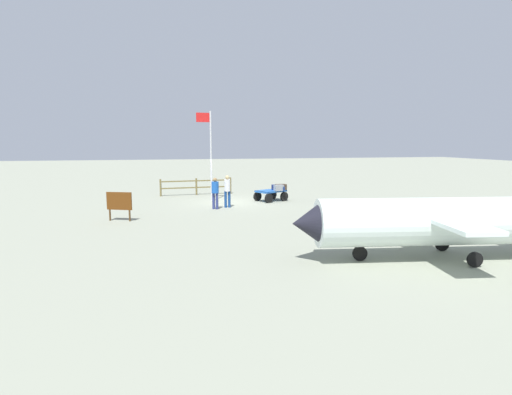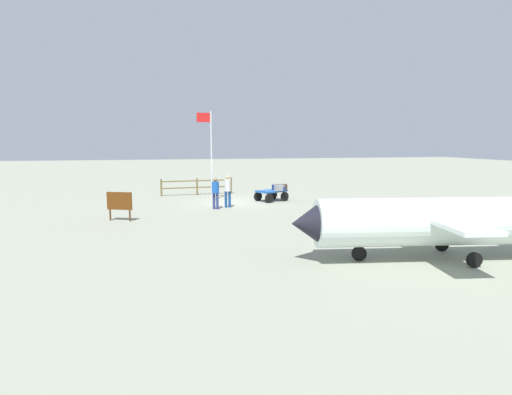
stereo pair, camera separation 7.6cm
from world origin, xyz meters
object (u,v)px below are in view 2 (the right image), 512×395
object	(u,v)px
luggage_cart	(271,193)
flagpole	(210,149)
suitcase_tan	(279,188)
signboard	(119,202)
worker_trailing	(228,189)
suitcase_navy	(277,187)
airplane_near	(426,221)
suitcase_olive	(281,187)
suitcase_dark	(280,189)
worker_lead	(215,190)

from	to	relation	value
luggage_cart	flagpole	size ratio (longest dim) A/B	0.40
suitcase_tan	signboard	world-z (taller)	signboard
luggage_cart	worker_trailing	size ratio (longest dim) A/B	1.21
luggage_cart	suitcase_navy	size ratio (longest dim) A/B	3.40
signboard	suitcase_tan	bearing A→B (deg)	-154.54
suitcase_navy	airplane_near	world-z (taller)	airplane_near
signboard	suitcase_olive	bearing A→B (deg)	-153.17
luggage_cart	worker_trailing	distance (m)	3.45
suitcase_navy	worker_trailing	xyz separation A→B (m)	(3.30, 1.98, 0.19)
suitcase_dark	airplane_near	bearing A→B (deg)	94.32
flagpole	suitcase_olive	bearing A→B (deg)	168.99
airplane_near	flagpole	xyz separation A→B (m)	(4.97, -13.59, 1.92)
flagpole	signboard	xyz separation A→B (m)	(4.65, 5.27, -2.26)
worker_trailing	suitcase_navy	bearing A→B (deg)	-149.01
signboard	flagpole	bearing A→B (deg)	-131.42
luggage_cart	suitcase_tan	bearing A→B (deg)	137.27
luggage_cart	suitcase_tan	size ratio (longest dim) A/B	3.59
luggage_cart	airplane_near	size ratio (longest dim) A/B	0.26
worker_lead	flagpole	distance (m)	3.69
luggage_cart	suitcase_tan	world-z (taller)	suitcase_tan
suitcase_dark	signboard	bearing A→B (deg)	25.52
worker_trailing	flagpole	size ratio (longest dim) A/B	0.33
suitcase_dark	worker_lead	bearing A→B (deg)	24.87
flagpole	luggage_cart	bearing A→B (deg)	167.01
flagpole	worker_trailing	bearing A→B (deg)	103.69
worker_trailing	airplane_near	xyz separation A→B (m)	(-4.33, 10.97, 0.17)
suitcase_dark	signboard	world-z (taller)	signboard
suitcase_dark	worker_lead	xyz separation A→B (m)	(4.09, 1.90, 0.22)
suitcase_dark	signboard	xyz separation A→B (m)	(8.67, 4.14, 0.06)
suitcase_navy	signboard	distance (m)	9.75
suitcase_tan	worker_trailing	bearing A→B (deg)	23.64
suitcase_tan	suitcase_navy	world-z (taller)	suitcase_tan
airplane_near	flagpole	bearing A→B (deg)	-69.92
suitcase_olive	airplane_near	distance (m)	12.81
worker_lead	luggage_cart	bearing A→B (deg)	-148.43
luggage_cart	worker_lead	xyz separation A→B (m)	(3.60, 2.21, 0.53)
suitcase_tan	signboard	size ratio (longest dim) A/B	0.45
worker_lead	airplane_near	world-z (taller)	airplane_near
suitcase_dark	airplane_near	size ratio (longest dim) A/B	0.06
suitcase_navy	flagpole	xyz separation A→B (m)	(3.94, -0.64, 2.29)
suitcase_dark	flagpole	bearing A→B (deg)	-15.66
luggage_cart	suitcase_dark	distance (m)	0.67
suitcase_olive	worker_trailing	distance (m)	3.97
worker_lead	worker_trailing	bearing A→B (deg)	-150.44
suitcase_tan	airplane_near	distance (m)	12.45
suitcase_olive	worker_lead	distance (m)	4.78
suitcase_dark	suitcase_tan	xyz separation A→B (m)	(0.09, 0.06, 0.05)
suitcase_dark	airplane_near	distance (m)	12.50
suitcase_olive	worker_lead	world-z (taller)	worker_lead
suitcase_dark	worker_trailing	xyz separation A→B (m)	(3.39, 1.50, 0.22)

